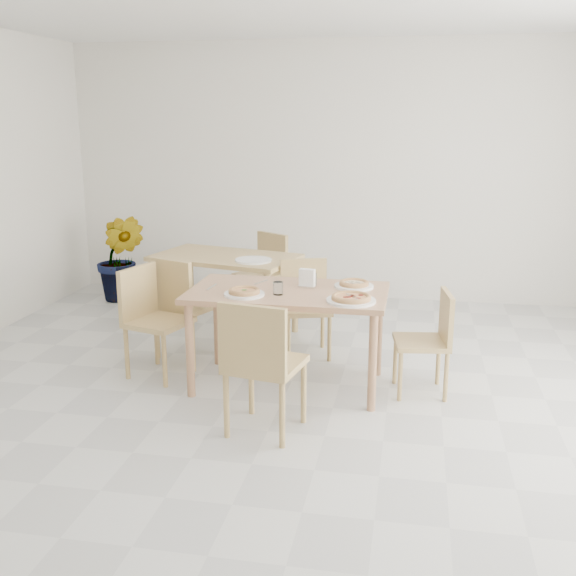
% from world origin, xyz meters
% --- Properties ---
extents(main_table, '(1.46, 0.83, 0.75)m').
position_xyz_m(main_table, '(-0.02, 0.80, 0.66)').
color(main_table, '#AA7B57').
rests_on(main_table, ground).
extents(chair_south, '(0.52, 0.52, 0.90)m').
position_xyz_m(chair_south, '(-0.03, -0.06, 0.52)').
color(chair_south, tan).
rests_on(chair_south, ground).
extents(chair_north, '(0.50, 0.50, 0.81)m').
position_xyz_m(chair_north, '(-0.01, 1.56, 0.47)').
color(chair_north, tan).
rests_on(chair_north, ground).
extents(chair_west, '(0.53, 0.53, 0.86)m').
position_xyz_m(chair_west, '(-1.12, 0.83, 0.50)').
color(chair_west, tan).
rests_on(chair_west, ground).
extents(chair_east, '(0.43, 0.43, 0.77)m').
position_xyz_m(chair_east, '(1.04, 0.85, 0.45)').
color(chair_east, tan).
rests_on(chair_east, ground).
extents(plate_margherita, '(0.29, 0.29, 0.02)m').
position_xyz_m(plate_margherita, '(-0.30, 0.59, 0.76)').
color(plate_margherita, white).
rests_on(plate_margherita, main_table).
extents(plate_mushroom, '(0.30, 0.30, 0.02)m').
position_xyz_m(plate_mushroom, '(0.46, 0.97, 0.76)').
color(plate_mushroom, white).
rests_on(plate_mushroom, main_table).
extents(plate_pepperoni, '(0.34, 0.34, 0.02)m').
position_xyz_m(plate_pepperoni, '(0.47, 0.56, 0.76)').
color(plate_pepperoni, white).
rests_on(plate_pepperoni, main_table).
extents(pizza_margherita, '(0.25, 0.25, 0.03)m').
position_xyz_m(pizza_margherita, '(-0.30, 0.59, 0.78)').
color(pizza_margherita, tan).
rests_on(pizza_margherita, plate_margherita).
extents(pizza_mushroom, '(0.29, 0.29, 0.03)m').
position_xyz_m(pizza_mushroom, '(0.46, 0.97, 0.78)').
color(pizza_mushroom, tan).
rests_on(pizza_mushroom, plate_mushroom).
extents(pizza_pepperoni, '(0.31, 0.31, 0.03)m').
position_xyz_m(pizza_pepperoni, '(0.47, 0.56, 0.78)').
color(pizza_pepperoni, tan).
rests_on(pizza_pepperoni, plate_pepperoni).
extents(tumbler_a, '(0.07, 0.07, 0.09)m').
position_xyz_m(tumbler_a, '(-0.06, 0.66, 0.80)').
color(tumbler_a, white).
rests_on(tumbler_a, main_table).
extents(tumbler_b, '(0.07, 0.07, 0.09)m').
position_xyz_m(tumbler_b, '(0.14, 0.96, 0.80)').
color(tumbler_b, white).
rests_on(tumbler_b, main_table).
extents(napkin_holder, '(0.14, 0.08, 0.14)m').
position_xyz_m(napkin_holder, '(0.11, 0.90, 0.82)').
color(napkin_holder, silver).
rests_on(napkin_holder, main_table).
extents(fork_a, '(0.03, 0.20, 0.01)m').
position_xyz_m(fork_a, '(-0.59, 0.77, 0.75)').
color(fork_a, silver).
rests_on(fork_a, main_table).
extents(fork_b, '(0.08, 0.17, 0.01)m').
position_xyz_m(fork_b, '(-0.26, 0.98, 0.75)').
color(fork_b, silver).
rests_on(fork_b, main_table).
extents(second_table, '(1.43, 1.02, 0.75)m').
position_xyz_m(second_table, '(-0.83, 1.94, 0.65)').
color(second_table, tan).
rests_on(second_table, ground).
extents(chair_back_s, '(0.57, 0.57, 0.88)m').
position_xyz_m(chair_back_s, '(-1.00, 1.19, 0.51)').
color(chair_back_s, tan).
rests_on(chair_back_s, ground).
extents(chair_back_n, '(0.57, 0.57, 0.83)m').
position_xyz_m(chair_back_n, '(-0.61, 2.67, 0.48)').
color(chair_back_n, tan).
rests_on(chair_back_n, ground).
extents(plate_empty, '(0.33, 0.33, 0.02)m').
position_xyz_m(plate_empty, '(-0.51, 1.74, 0.76)').
color(plate_empty, white).
rests_on(plate_empty, second_table).
extents(potted_plant, '(0.57, 0.47, 0.96)m').
position_xyz_m(potted_plant, '(-2.28, 2.85, 0.48)').
color(potted_plant, '#206B24').
rests_on(potted_plant, ground).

